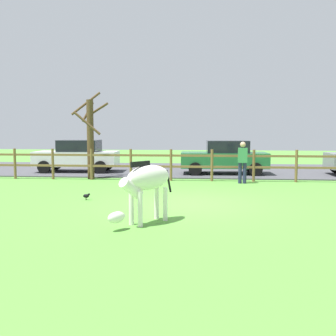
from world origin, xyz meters
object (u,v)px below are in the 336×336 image
parked_car_white (78,156)px  visitor_near_fence (243,160)px  zebra (146,183)px  crow_on_grass (86,196)px  bare_tree (90,135)px  parked_car_green (225,157)px

parked_car_white → visitor_near_fence: bearing=-22.7°
zebra → parked_car_white: 11.27m
visitor_near_fence → crow_on_grass: bearing=-140.4°
bare_tree → crow_on_grass: bearing=-74.9°
zebra → visitor_near_fence: visitor_near_fence is taller
bare_tree → crow_on_grass: 5.53m
bare_tree → zebra: bearing=-65.3°
crow_on_grass → parked_car_green: (4.46, 7.12, 0.72)m
visitor_near_fence → zebra: bearing=-112.0°
visitor_near_fence → bare_tree: bearing=171.8°
parked_car_white → zebra: bearing=-63.9°
zebra → parked_car_green: 10.12m
bare_tree → parked_car_green: size_ratio=0.93×
crow_on_grass → visitor_near_fence: 6.55m
bare_tree → crow_on_grass: size_ratio=17.63×
parked_car_white → bare_tree: bearing=-59.6°
parked_car_green → visitor_near_fence: visitor_near_fence is taller
parked_car_green → parked_car_white: bearing=177.9°
visitor_near_fence → parked_car_green: bearing=100.5°
zebra → crow_on_grass: (-2.23, 2.75, -0.80)m
crow_on_grass → parked_car_green: parked_car_green is taller
zebra → parked_car_green: (2.23, 9.87, -0.08)m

